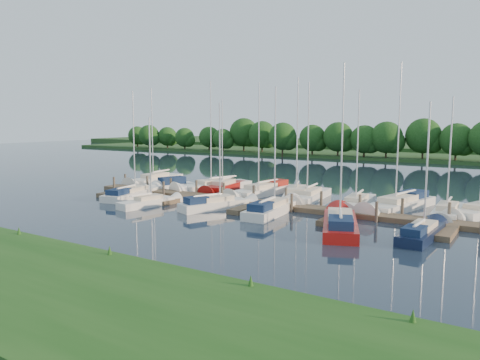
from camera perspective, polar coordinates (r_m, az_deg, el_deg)
The scene contains 23 objects.
ground at distance 36.22m, azimuth -3.60°, elevation -5.08°, with size 260.00×260.00×0.00m, color #192233.
near_bank at distance 25.54m, azimuth -25.75°, elevation -10.56°, with size 90.00×10.00×0.50m, color #1B4A15.
dock at distance 42.17m, azimuth 2.28°, elevation -3.03°, with size 40.00×6.00×0.40m.
mooring_pilings at distance 43.06m, azimuth 3.04°, elevation -2.27°, with size 38.24×2.84×2.00m.
far_shore at distance 105.86m, azimuth 21.20°, elevation 2.79°, with size 180.00×30.00×0.60m, color #1C3D17.
distant_hill at distance 130.38m, azimuth 23.42°, elevation 3.62°, with size 220.00×40.00×1.40m, color #325826.
treeline at distance 92.33m, azimuth 20.69°, elevation 4.61°, with size 146.84×9.62×8.31m.
sailboat_n_0 at distance 58.76m, azimuth -10.35°, elevation -0.12°, with size 2.92×9.49×12.04m.
motorboat at distance 52.82m, azimuth -8.47°, elevation -0.81°, with size 3.46×6.07×1.82m.
sailboat_n_2 at distance 52.66m, azimuth -3.32°, elevation -0.87°, with size 4.85×9.86×12.43m.
sailboat_n_3 at distance 51.87m, azimuth -2.02°, elevation -0.98°, with size 2.84×8.20×10.45m.
sailboat_n_4 at distance 48.69m, azimuth 2.62°, elevation -1.47°, with size 3.36×9.51×11.98m.
sailboat_n_5 at distance 46.29m, azimuth 6.90°, elevation -2.04°, with size 5.22×9.51×12.27m.
sailboat_n_6 at distance 45.89m, azimuth 8.27°, elevation -2.15°, with size 3.05×9.33×11.73m.
sailboat_n_7 at distance 43.19m, azimuth 13.99°, elevation -2.90°, with size 2.86×8.60×10.79m.
sailboat_n_8 at distance 43.05m, azimuth 18.72°, elevation -3.01°, with size 4.40×10.40×13.04m.
sailboat_n_9 at distance 41.17m, azimuth 23.92°, elevation -3.80°, with size 2.12×7.78×10.03m.
sailboat_s_0 at distance 48.57m, azimuth -12.92°, elevation -1.69°, with size 3.51×8.83×11.04m.
sailboat_s_1 at distance 43.26m, azimuth -11.02°, elevation -2.80°, with size 2.37×6.52×8.37m.
sailboat_s_2 at distance 41.10m, azimuth -2.95°, elevation -3.11°, with size 4.08×7.35×9.69m.
sailboat_s_3 at distance 39.06m, azimuth 3.96°, elevation -3.67°, with size 2.65×8.56×10.91m.
sailboat_s_4 at distance 34.22m, azimuth 12.08°, elevation -5.38°, with size 5.08×9.48×12.22m.
sailboat_s_5 at distance 33.35m, azimuth 21.32°, elevation -6.10°, with size 2.03×7.28×9.33m.
Camera 1 is at (20.97, -28.49, 7.78)m, focal length 35.00 mm.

